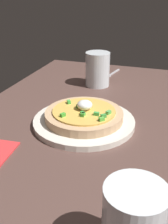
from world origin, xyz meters
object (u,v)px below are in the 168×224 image
(plate, at_px, (84,122))
(fork, at_px, (112,74))
(cup_far, at_px, (98,71))
(pizza, at_px, (84,115))

(plate, xyz_separation_m, fork, (-0.42, -0.03, -0.00))
(plate, bearing_deg, cup_far, -170.61)
(pizza, distance_m, cup_far, 0.29)
(cup_far, xyz_separation_m, fork, (-0.13, 0.02, -0.05))
(plate, bearing_deg, pizza, 127.65)
(plate, xyz_separation_m, cup_far, (-0.29, -0.05, 0.04))
(pizza, bearing_deg, plate, -52.35)
(pizza, xyz_separation_m, fork, (-0.42, -0.03, -0.02))
(cup_far, bearing_deg, plate, 9.39)
(pizza, relative_size, cup_far, 1.71)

